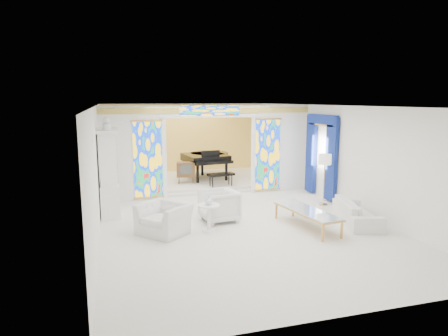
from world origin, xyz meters
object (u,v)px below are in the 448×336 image
object	(u,v)px
china_cabinet	(109,173)
armchair_right	(219,206)
tv_console	(186,169)
armchair_left	(164,219)
sofa	(357,212)
coffee_table	(307,211)
grand_piano	(208,158)

from	to	relation	value
china_cabinet	armchair_right	size ratio (longest dim) A/B	2.98
tv_console	armchair_left	bearing A→B (deg)	-95.58
china_cabinet	armchair_left	distance (m)	2.58
sofa	tv_console	xyz separation A→B (m)	(-3.51, 5.37, 0.38)
china_cabinet	coffee_table	world-z (taller)	china_cabinet
armchair_left	armchair_right	xyz separation A→B (m)	(1.52, 0.59, 0.05)
armchair_left	tv_console	xyz separation A→B (m)	(1.44, 4.84, 0.31)
sofa	grand_piano	bearing A→B (deg)	38.85
tv_console	china_cabinet	bearing A→B (deg)	-123.36
grand_piano	tv_console	distance (m)	1.29
sofa	coffee_table	bearing A→B (deg)	108.01
china_cabinet	sofa	bearing A→B (deg)	-23.25
armchair_right	grand_piano	size ratio (longest dim) A/B	0.30
armchair_right	grand_piano	bearing A→B (deg)	162.69
sofa	grand_piano	distance (m)	6.66
armchair_right	coffee_table	size ratio (longest dim) A/B	0.42
china_cabinet	coffee_table	distance (m)	5.46
coffee_table	tv_console	bearing A→B (deg)	110.60
armchair_right	china_cabinet	bearing A→B (deg)	-126.06
coffee_table	grand_piano	distance (m)	6.28
china_cabinet	tv_console	distance (m)	3.84
sofa	china_cabinet	bearing A→B (deg)	83.40
coffee_table	tv_console	distance (m)	5.78
sofa	tv_console	bearing A→B (deg)	49.79
grand_piano	tv_console	size ratio (longest dim) A/B	3.96
grand_piano	tv_console	xyz separation A→B (m)	(-1.01, -0.76, -0.28)
coffee_table	grand_piano	world-z (taller)	grand_piano
armchair_right	tv_console	world-z (taller)	tv_console
grand_piano	sofa	bearing A→B (deg)	-75.05
armchair_right	sofa	xyz separation A→B (m)	(3.43, -1.12, -0.12)
armchair_left	armchair_right	world-z (taller)	armchair_right
coffee_table	tv_console	size ratio (longest dim) A/B	2.88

